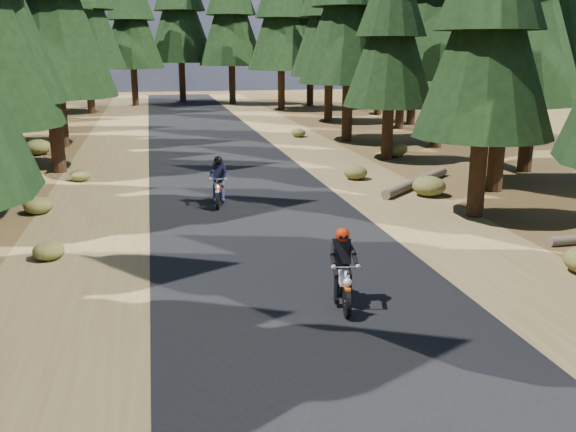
% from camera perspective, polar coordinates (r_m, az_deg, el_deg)
% --- Properties ---
extents(ground, '(120.00, 120.00, 0.00)m').
position_cam_1_polar(ground, '(12.86, 1.39, -6.42)').
color(ground, '#452F18').
rests_on(ground, ground).
extents(road, '(6.00, 100.00, 0.01)m').
position_cam_1_polar(road, '(17.52, -2.37, -0.60)').
color(road, black).
rests_on(road, ground).
extents(shoulder_l, '(3.20, 100.00, 0.01)m').
position_cam_1_polar(shoulder_l, '(17.39, -17.49, -1.42)').
color(shoulder_l, brown).
rests_on(shoulder_l, ground).
extents(shoulder_r, '(3.20, 100.00, 0.01)m').
position_cam_1_polar(shoulder_r, '(18.81, 11.58, 0.17)').
color(shoulder_r, brown).
rests_on(shoulder_r, ground).
extents(log_near, '(3.72, 3.56, 0.32)m').
position_cam_1_polar(log_near, '(22.50, 11.38, 2.97)').
color(log_near, '#4C4233').
rests_on(log_near, ground).
extents(understory_shrubs, '(16.51, 31.09, 0.71)m').
position_cam_1_polar(understory_shrubs, '(22.38, 0.10, 3.56)').
color(understory_shrubs, '#474C1E').
rests_on(understory_shrubs, ground).
extents(rider_lead, '(0.72, 1.69, 1.45)m').
position_cam_1_polar(rider_lead, '(11.88, 4.89, -5.76)').
color(rider_lead, white).
rests_on(rider_lead, road).
extents(rider_follow, '(0.77, 1.72, 1.48)m').
position_cam_1_polar(rider_follow, '(19.44, -6.19, 2.36)').
color(rider_follow, '#971E0A').
rests_on(rider_follow, road).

